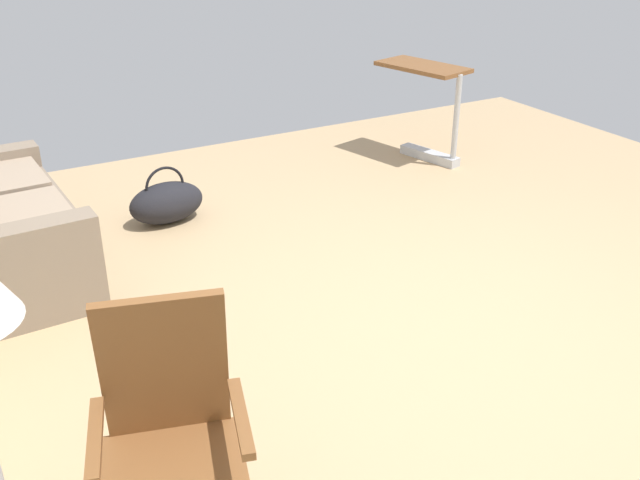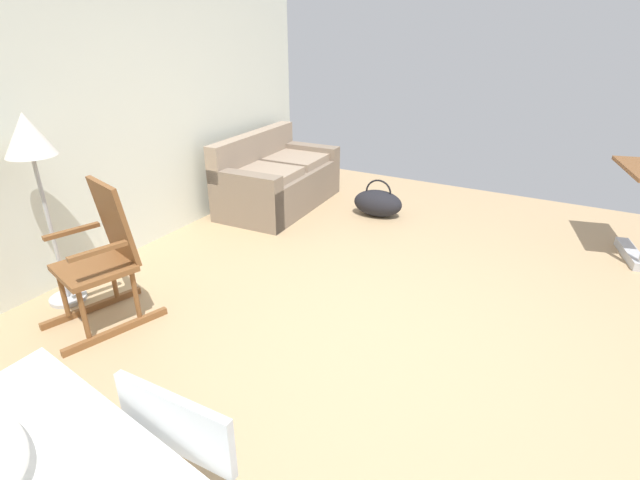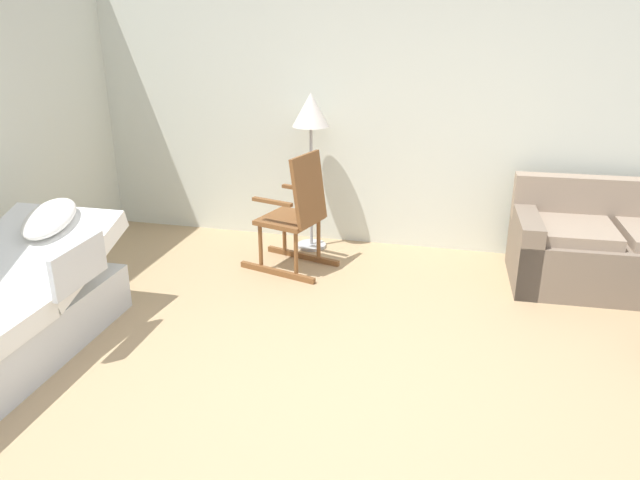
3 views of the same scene
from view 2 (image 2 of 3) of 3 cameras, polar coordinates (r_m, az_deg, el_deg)
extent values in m
plane|color=tan|center=(3.49, 6.78, -11.38)|extent=(7.38, 7.38, 0.00)
cube|color=silver|center=(4.59, -25.78, 13.57)|extent=(6.10, 0.10, 2.70)
cube|color=silver|center=(2.05, -16.92, -20.15)|extent=(0.04, 0.56, 0.28)
cube|color=#7D6C5C|center=(5.79, -4.80, 6.19)|extent=(1.64, 0.92, 0.45)
cube|color=gray|center=(5.40, -6.55, 7.68)|extent=(0.70, 0.68, 0.10)
cube|color=gray|center=(6.00, -2.73, 9.54)|extent=(0.70, 0.68, 0.10)
cube|color=gray|center=(5.86, -7.89, 10.58)|extent=(1.61, 0.23, 0.40)
cube|color=#7D6C5C|center=(5.21, -8.84, 4.72)|extent=(0.22, 0.86, 0.60)
cube|color=#7D6C5C|center=(6.36, -1.51, 8.65)|extent=(0.22, 0.86, 0.60)
cube|color=brown|center=(4.13, -25.35, -7.25)|extent=(0.74, 0.25, 0.05)
cube|color=brown|center=(3.78, -22.94, -9.89)|extent=(0.74, 0.25, 0.05)
cylinder|color=brown|center=(3.64, -26.32, -7.75)|extent=(0.04, 0.04, 0.40)
cylinder|color=brown|center=(3.97, -28.25, -5.47)|extent=(0.04, 0.04, 0.40)
cylinder|color=brown|center=(3.74, -21.09, -5.88)|extent=(0.04, 0.04, 0.40)
cylinder|color=brown|center=(4.06, -23.41, -3.82)|extent=(0.04, 0.04, 0.40)
cube|color=brown|center=(3.76, -25.31, -3.03)|extent=(0.58, 0.59, 0.04)
cube|color=brown|center=(3.70, -23.30, 2.06)|extent=(0.23, 0.45, 0.60)
cube|color=brown|center=(3.46, -24.88, -1.19)|extent=(0.38, 0.15, 0.03)
cube|color=brown|center=(3.87, -27.39, 0.94)|extent=(0.38, 0.15, 0.03)
cylinder|color=#B2B5BA|center=(4.37, -27.72, -6.13)|extent=(0.28, 0.28, 0.03)
cylinder|color=#B2B5BA|center=(4.14, -29.30, 0.97)|extent=(0.03, 0.03, 1.15)
cone|color=silver|center=(3.94, -31.48, 10.66)|extent=(0.34, 0.34, 0.30)
cube|color=#B2B5BA|center=(5.40, 32.96, -1.38)|extent=(0.61, 0.26, 0.08)
cylinder|color=black|center=(5.18, 33.70, -2.69)|extent=(0.07, 0.07, 0.06)
cylinder|color=black|center=(5.63, 32.24, -0.36)|extent=(0.07, 0.07, 0.06)
ellipsoid|color=black|center=(5.53, 6.88, 4.37)|extent=(0.37, 0.59, 0.30)
torus|color=black|center=(5.49, 6.95, 5.64)|extent=(0.05, 0.30, 0.30)
camera|label=1|loc=(3.34, -64.52, 14.61)|focal=40.78mm
camera|label=3|loc=(3.83, 62.42, 13.98)|focal=33.79mm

